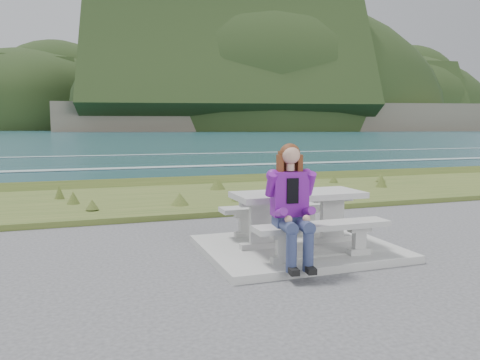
% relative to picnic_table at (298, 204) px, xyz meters
% --- Properties ---
extents(concrete_slab, '(2.60, 2.10, 0.10)m').
position_rel_picnic_table_xyz_m(concrete_slab, '(-0.00, 0.00, -0.63)').
color(concrete_slab, '#A4A59F').
rests_on(concrete_slab, ground).
extents(picnic_table, '(1.80, 0.75, 0.75)m').
position_rel_picnic_table_xyz_m(picnic_table, '(0.00, 0.00, 0.00)').
color(picnic_table, '#A4A59F').
rests_on(picnic_table, concrete_slab).
extents(bench_landward, '(1.80, 0.35, 0.45)m').
position_rel_picnic_table_xyz_m(bench_landward, '(0.00, -0.70, -0.23)').
color(bench_landward, '#A4A59F').
rests_on(bench_landward, concrete_slab).
extents(bench_seaward, '(1.80, 0.35, 0.45)m').
position_rel_picnic_table_xyz_m(bench_seaward, '(0.00, 0.70, -0.23)').
color(bench_seaward, '#A4A59F').
rests_on(bench_seaward, concrete_slab).
extents(grass_verge, '(160.00, 4.50, 0.22)m').
position_rel_picnic_table_xyz_m(grass_verge, '(-0.00, 5.00, -0.68)').
color(grass_verge, '#304F1D').
rests_on(grass_verge, ground).
extents(shore_drop, '(160.00, 0.80, 2.20)m').
position_rel_picnic_table_xyz_m(shore_drop, '(-0.00, 7.90, -0.68)').
color(shore_drop, '#665B4D').
rests_on(shore_drop, ground).
extents(ocean, '(1600.00, 1600.00, 0.09)m').
position_rel_picnic_table_xyz_m(ocean, '(-0.00, 25.09, -2.42)').
color(ocean, '#1C4751').
rests_on(ocean, ground).
extents(headland_range, '(729.83, 363.95, 176.34)m').
position_rel_picnic_table_xyz_m(headland_range, '(190.48, 398.48, 9.21)').
color(headland_range, '#665B4D').
rests_on(headland_range, ground).
extents(seated_woman, '(0.50, 0.77, 1.45)m').
position_rel_picnic_table_xyz_m(seated_woman, '(-0.47, -0.84, -0.05)').
color(seated_woman, navy).
rests_on(seated_woman, concrete_slab).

